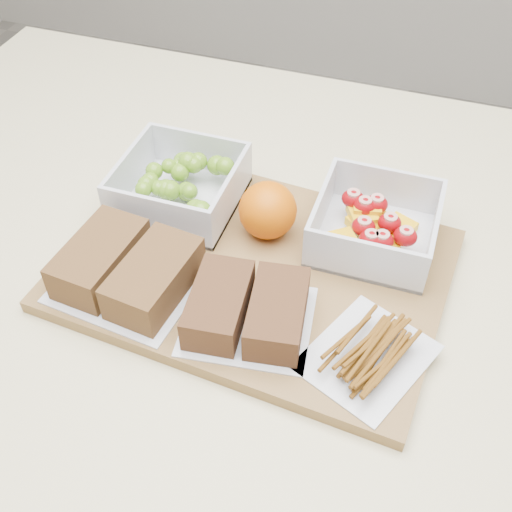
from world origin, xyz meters
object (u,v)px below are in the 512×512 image
(sandwich_bag_center, at_px, (248,309))
(pretzel_bag, at_px, (369,349))
(cutting_board, at_px, (255,270))
(fruit_container, at_px, (374,227))
(grape_container, at_px, (181,186))
(sandwich_bag_left, at_px, (127,269))
(orange, at_px, (268,210))

(sandwich_bag_center, xyz_separation_m, pretzel_bag, (0.13, -0.01, -0.01))
(cutting_board, bearing_deg, fruit_container, 38.92)
(fruit_container, distance_m, sandwich_bag_center, 0.19)
(grape_container, distance_m, fruit_container, 0.24)
(grape_container, xyz_separation_m, fruit_container, (0.24, 0.01, -0.00))
(sandwich_bag_left, height_order, pretzel_bag, sandwich_bag_left)
(fruit_container, xyz_separation_m, orange, (-0.12, -0.02, 0.01))
(fruit_container, bearing_deg, sandwich_bag_center, -121.43)
(sandwich_bag_center, bearing_deg, grape_container, 132.22)
(sandwich_bag_left, relative_size, sandwich_bag_center, 1.10)
(cutting_board, relative_size, grape_container, 3.02)
(sandwich_bag_center, bearing_deg, fruit_container, 58.57)
(grape_container, bearing_deg, cutting_board, -31.92)
(sandwich_bag_left, distance_m, pretzel_bag, 0.27)
(sandwich_bag_left, height_order, sandwich_bag_center, sandwich_bag_left)
(fruit_container, xyz_separation_m, pretzel_bag, (0.03, -0.17, -0.01))
(grape_container, distance_m, orange, 0.12)
(cutting_board, distance_m, orange, 0.07)
(orange, relative_size, sandwich_bag_left, 0.42)
(orange, xyz_separation_m, sandwich_bag_left, (-0.12, -0.13, -0.01))
(cutting_board, height_order, pretzel_bag, pretzel_bag)
(grape_container, bearing_deg, fruit_container, 1.45)
(sandwich_bag_left, bearing_deg, fruit_container, 32.20)
(fruit_container, bearing_deg, sandwich_bag_left, -147.80)
(orange, bearing_deg, sandwich_bag_left, -133.14)
(cutting_board, xyz_separation_m, grape_container, (-0.12, 0.07, 0.03))
(grape_container, xyz_separation_m, orange, (0.12, -0.02, 0.01))
(cutting_board, height_order, sandwich_bag_center, sandwich_bag_center)
(fruit_container, relative_size, pretzel_bag, 0.88)
(fruit_container, bearing_deg, orange, -168.56)
(grape_container, distance_m, pretzel_bag, 0.31)
(sandwich_bag_center, height_order, pretzel_bag, sandwich_bag_center)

